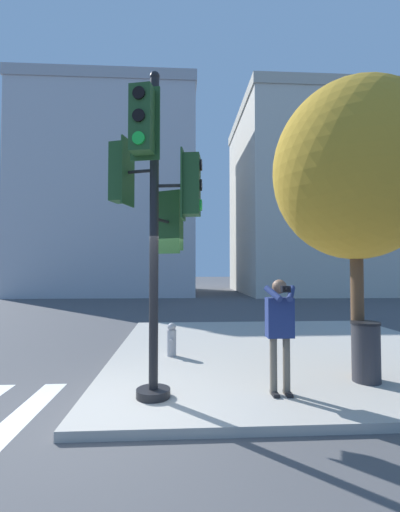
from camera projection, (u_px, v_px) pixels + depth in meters
ground_plane at (107, 423)px, 4.46m from camera, size 160.00×160.00×0.00m
sidewalk_corner at (287, 350)px, 8.16m from camera, size 8.00×8.00×0.13m
traffic_signal_pole at (156, 202)px, 5.12m from camera, size 1.43×1.40×4.88m
person_photographer at (280, 325)px, 5.16m from camera, size 0.50×0.53×1.72m
street_tree at (355, 171)px, 6.08m from camera, size 2.88×2.88×5.21m
fire_hydrant at (172, 340)px, 7.38m from camera, size 0.20×0.26×0.71m
trash_bin at (366, 352)px, 5.72m from camera, size 0.47×0.47×0.99m
building_left at (115, 198)px, 28.97m from camera, size 13.33×11.62×15.98m
building_right at (316, 202)px, 29.54m from camera, size 13.44×12.24×15.54m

